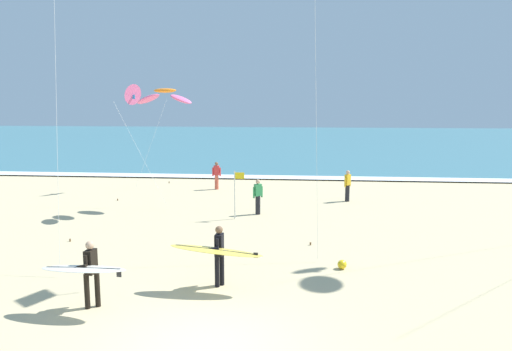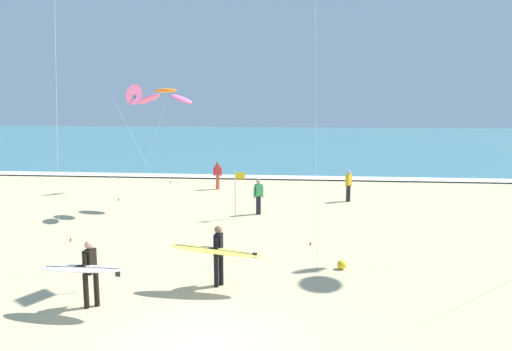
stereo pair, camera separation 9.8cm
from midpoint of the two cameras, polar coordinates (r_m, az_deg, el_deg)
name	(u,v)px [view 1 (the left image)]	position (r m, az deg, el deg)	size (l,w,h in m)	color
ground_plane	(205,348)	(10.83, -6.25, -19.33)	(160.00, 160.00, 0.00)	#CCB789
ocean_water	(287,141)	(61.65, 3.54, 4.07)	(160.00, 60.00, 0.08)	teal
shoreline_foam	(272,177)	(32.17, 1.78, -0.18)	(160.00, 1.52, 0.01)	white
surfer_lead	(218,251)	(13.41, -4.69, -8.80)	(2.56, 0.97, 1.71)	black
surfer_trailing	(87,269)	(12.73, -19.26, -10.28)	(2.20, 0.98, 1.71)	black
kite_arc_amber_near	(165,96)	(22.84, -10.68, 9.05)	(4.40, 3.33, 5.62)	pink
kite_delta_rose_mid	(132,95)	(28.62, -14.30, 9.10)	(1.82, 2.89, 5.99)	pink
bystander_yellow_top	(348,186)	(25.17, 10.51, -1.16)	(0.35, 0.40, 1.59)	black
bystander_red_top	(217,175)	(28.19, -4.72, 0.02)	(0.50, 0.22, 1.59)	#D8593F
bystander_green_top	(258,197)	(21.95, 0.09, -2.47)	(0.42, 0.33, 1.59)	black
lifeguard_flag	(236,190)	(21.02, -2.48, -1.72)	(0.45, 0.05, 2.10)	silver
beach_ball	(342,264)	(15.35, 9.81, -10.18)	(0.28, 0.28, 0.28)	yellow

